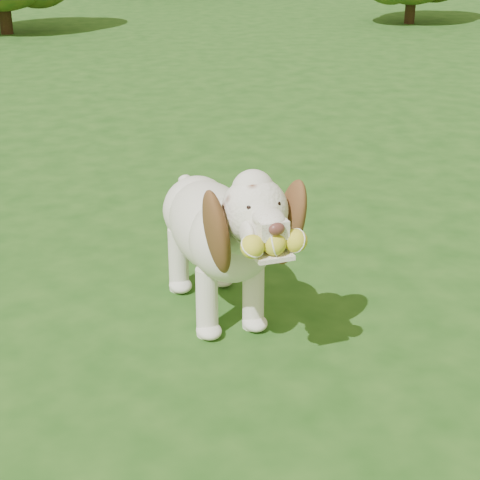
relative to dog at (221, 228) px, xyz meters
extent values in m
plane|color=#1B4513|center=(-0.41, 0.03, -0.40)|extent=(80.00, 80.00, 0.00)
ellipsoid|color=white|center=(-0.02, 0.10, -0.04)|extent=(0.45, 0.69, 0.34)
ellipsoid|color=white|center=(0.03, -0.13, 0.00)|extent=(0.38, 0.38, 0.33)
ellipsoid|color=white|center=(-0.06, 0.32, -0.04)|extent=(0.35, 0.35, 0.30)
cylinder|color=white|center=(0.05, -0.26, 0.09)|extent=(0.22, 0.29, 0.26)
sphere|color=white|center=(0.08, -0.38, 0.21)|extent=(0.27, 0.27, 0.23)
sphere|color=white|center=(0.07, -0.36, 0.28)|extent=(0.18, 0.18, 0.15)
cube|color=white|center=(0.10, -0.51, 0.21)|extent=(0.12, 0.15, 0.06)
ellipsoid|color=#592D28|center=(0.12, -0.58, 0.22)|extent=(0.06, 0.05, 0.04)
cube|color=white|center=(0.11, -0.52, 0.12)|extent=(0.15, 0.17, 0.02)
ellipsoid|color=brown|center=(-0.06, -0.40, 0.15)|extent=(0.15, 0.24, 0.35)
ellipsoid|color=brown|center=(0.21, -0.34, 0.15)|extent=(0.16, 0.22, 0.35)
cylinder|color=white|center=(-0.09, 0.45, -0.01)|extent=(0.09, 0.17, 0.13)
cylinder|color=white|center=(-0.07, -0.13, -0.26)|extent=(0.10, 0.10, 0.29)
cylinder|color=white|center=(0.12, -0.10, -0.26)|extent=(0.10, 0.10, 0.29)
cylinder|color=white|center=(-0.15, 0.28, -0.26)|extent=(0.10, 0.10, 0.29)
cylinder|color=white|center=(0.03, 0.32, -0.26)|extent=(0.10, 0.10, 0.29)
sphere|color=yellow|center=(0.04, -0.57, 0.17)|extent=(0.09, 0.09, 0.08)
sphere|color=yellow|center=(0.11, -0.56, 0.17)|extent=(0.09, 0.09, 0.08)
sphere|color=yellow|center=(0.19, -0.54, 0.17)|extent=(0.09, 0.09, 0.08)
cylinder|color=#382314|center=(3.47, 7.87, -0.18)|extent=(0.14, 0.14, 0.45)
cylinder|color=#382314|center=(-1.84, 7.70, -0.15)|extent=(0.15, 0.15, 0.50)
camera|label=1|loc=(-0.31, -2.89, 1.20)|focal=60.00mm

